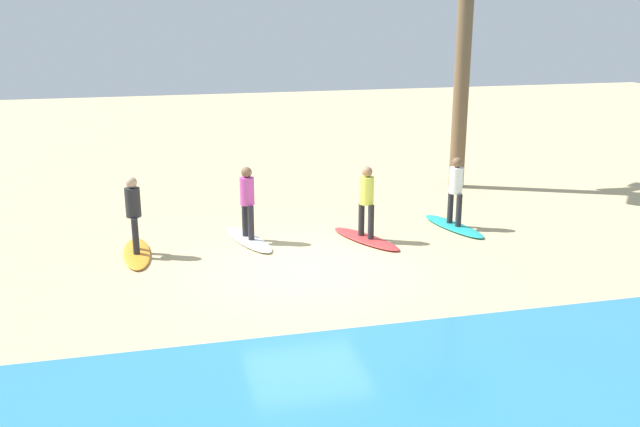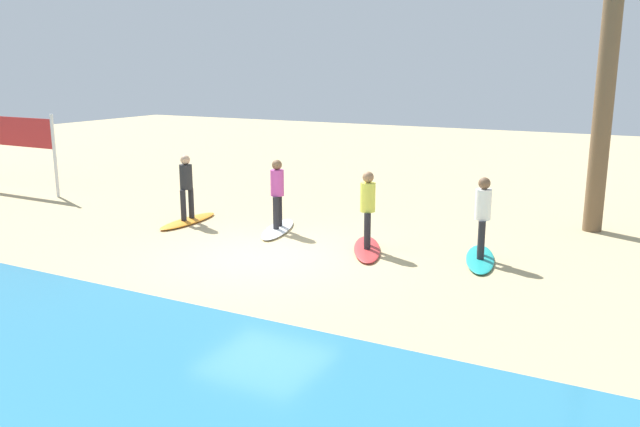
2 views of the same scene
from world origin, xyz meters
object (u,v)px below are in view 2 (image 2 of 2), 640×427
(surfer_red, at_px, (368,204))
(surfboard_white, at_px, (278,229))
(surfboard_teal, at_px, (480,259))
(surfboard_red, at_px, (367,249))
(surfer_teal, at_px, (483,211))
(surfboard_orange, at_px, (188,221))
(surfer_white, at_px, (277,189))
(surfer_orange, at_px, (186,182))

(surfer_red, bearing_deg, surfboard_white, -12.42)
(surfboard_teal, bearing_deg, surfboard_white, -106.37)
(surfboard_red, bearing_deg, surfboard_white, -127.36)
(surfer_teal, relative_size, surfboard_orange, 0.78)
(surfer_white, bearing_deg, surfboard_teal, 178.19)
(surfboard_white, height_order, surfer_white, surfer_white)
(surfer_red, xyz_separation_m, surfboard_orange, (5.07, -0.22, -0.99))
(surfboard_red, relative_size, surfboard_orange, 1.00)
(surfboard_white, bearing_deg, surfer_white, -43.35)
(surfer_teal, bearing_deg, surfboard_white, -1.81)
(surfboard_teal, height_order, surfer_orange, surfer_orange)
(surfer_teal, relative_size, surfer_orange, 1.00)
(surfboard_white, distance_m, surfer_orange, 2.68)
(surfboard_red, relative_size, surfer_red, 1.28)
(surfer_teal, bearing_deg, surfboard_orange, 1.56)
(surfboard_teal, height_order, surfboard_white, same)
(surfboard_teal, distance_m, surfboard_orange, 7.41)
(surfer_teal, height_order, surfer_white, same)
(surfer_teal, bearing_deg, surfer_orange, 1.56)
(surfer_teal, xyz_separation_m, surfer_orange, (7.40, 0.20, 0.00))
(surfboard_white, xyz_separation_m, surfer_orange, (2.46, 0.36, 0.99))
(surfer_orange, bearing_deg, surfer_red, 177.57)
(surfer_white, relative_size, surfboard_orange, 0.78)
(surfboard_red, distance_m, surfer_orange, 5.17)
(surfer_red, relative_size, surfboard_white, 0.78)
(surfboard_red, bearing_deg, surfer_orange, -117.37)
(surfer_white, distance_m, surfer_orange, 2.49)
(surfboard_white, distance_m, surfboard_orange, 2.49)
(surfboard_red, bearing_deg, surfer_teal, 75.17)
(surfer_teal, height_order, surfer_red, same)
(surfer_teal, bearing_deg, surfboard_teal, -90.00)
(surfboard_teal, distance_m, surfer_white, 5.05)
(surfer_white, distance_m, surfboard_orange, 2.68)
(surfboard_red, xyz_separation_m, surfboard_white, (2.61, -0.57, 0.00))
(surfboard_red, relative_size, surfer_white, 1.28)
(surfer_orange, bearing_deg, surfboard_red, 177.57)
(surfer_red, height_order, surfer_orange, same)
(surfboard_orange, xyz_separation_m, surfer_orange, (0.00, 0.00, 0.99))
(surfboard_teal, bearing_deg, surfboard_red, -94.45)
(surfer_teal, xyz_separation_m, surfboard_red, (2.34, 0.42, -0.99))
(surfer_red, bearing_deg, surfer_white, -12.42)
(surfer_teal, distance_m, surfer_white, 4.95)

